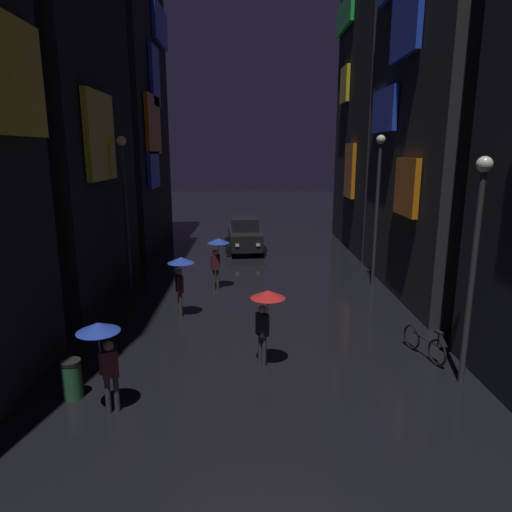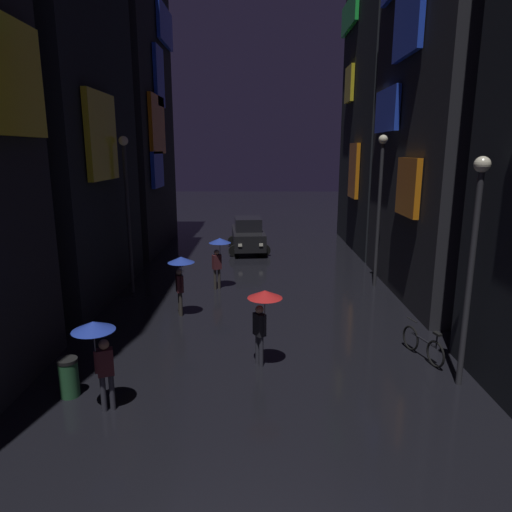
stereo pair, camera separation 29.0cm
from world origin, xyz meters
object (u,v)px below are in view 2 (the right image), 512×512
object	(u,v)px
pedestrian_foreground_left_blue	(219,249)
pedestrian_foreground_right_blue	(181,269)
bicycle_parked_at_storefront	(423,345)
trash_bin	(69,377)
car_distant	(248,235)
streetlamp_right_far	(380,195)
pedestrian_near_crossing_blue	(97,341)
pedestrian_midstreet_centre_red	(263,307)
streetlamp_right_near	(473,248)
streetlamp_left_far	(127,199)

from	to	relation	value
pedestrian_foreground_left_blue	pedestrian_foreground_right_blue	bearing A→B (deg)	-107.25
bicycle_parked_at_storefront	trash_bin	size ratio (longest dim) A/B	1.89
pedestrian_foreground_left_blue	trash_bin	world-z (taller)	pedestrian_foreground_left_blue
car_distant	streetlamp_right_far	xyz separation A→B (m)	(5.52, -6.85, 2.89)
car_distant	streetlamp_right_far	bearing A→B (deg)	-51.14
streetlamp_right_far	trash_bin	distance (m)	13.35
pedestrian_foreground_right_blue	bicycle_parked_at_storefront	world-z (taller)	pedestrian_foreground_right_blue
pedestrian_near_crossing_blue	car_distant	world-z (taller)	pedestrian_near_crossing_blue
pedestrian_midstreet_centre_red	streetlamp_right_far	xyz separation A→B (m)	(4.79, 7.45, 2.15)
pedestrian_foreground_left_blue	car_distant	xyz separation A→B (m)	(1.02, 7.26, -0.74)
bicycle_parked_at_storefront	car_distant	bearing A→B (deg)	110.40
pedestrian_midstreet_centre_red	trash_bin	world-z (taller)	pedestrian_midstreet_centre_red
pedestrian_midstreet_centre_red	streetlamp_right_near	xyz separation A→B (m)	(4.79, -0.91, 1.75)
pedestrian_near_crossing_blue	bicycle_parked_at_storefront	size ratio (longest dim) A/B	1.20
pedestrian_foreground_left_blue	trash_bin	bearing A→B (deg)	-107.92
streetlamp_right_far	trash_bin	size ratio (longest dim) A/B	6.67
streetlamp_left_far	trash_bin	size ratio (longest dim) A/B	6.59
pedestrian_midstreet_centre_red	streetlamp_left_far	distance (m)	8.58
bicycle_parked_at_storefront	streetlamp_left_far	xyz separation A→B (m)	(-9.60, 5.96, 3.39)
streetlamp_left_far	pedestrian_foreground_left_blue	bearing A→B (deg)	9.09
streetlamp_right_near	streetlamp_right_far	size ratio (longest dim) A/B	0.88
bicycle_parked_at_storefront	streetlamp_right_near	size ratio (longest dim) A/B	0.32
pedestrian_foreground_left_blue	pedestrian_foreground_right_blue	world-z (taller)	same
pedestrian_near_crossing_blue	streetlamp_right_near	distance (m)	8.59
streetlamp_left_far	pedestrian_foreground_right_blue	bearing A→B (deg)	-47.98
car_distant	trash_bin	world-z (taller)	car_distant
car_distant	streetlamp_right_far	size ratio (longest dim) A/B	0.69
pedestrian_near_crossing_blue	pedestrian_midstreet_centre_red	size ratio (longest dim) A/B	1.00
streetlamp_left_far	bicycle_parked_at_storefront	bearing A→B (deg)	-31.82
pedestrian_foreground_right_blue	trash_bin	bearing A→B (deg)	-108.33
streetlamp_right_near	streetlamp_right_far	distance (m)	8.37
bicycle_parked_at_storefront	streetlamp_right_near	distance (m)	3.38
trash_bin	pedestrian_near_crossing_blue	bearing A→B (deg)	-34.36
trash_bin	pedestrian_foreground_left_blue	bearing A→B (deg)	72.08
trash_bin	pedestrian_midstreet_centre_red	bearing A→B (deg)	18.60
pedestrian_foreground_right_blue	pedestrian_near_crossing_blue	bearing A→B (deg)	-97.23
bicycle_parked_at_storefront	streetlamp_right_far	xyz separation A→B (m)	(0.40, 6.93, 3.43)
pedestrian_midstreet_centre_red	pedestrian_near_crossing_blue	bearing A→B (deg)	-148.00
pedestrian_foreground_right_blue	pedestrian_foreground_left_blue	bearing A→B (deg)	72.75
bicycle_parked_at_storefront	trash_bin	world-z (taller)	bicycle_parked_at_storefront
bicycle_parked_at_storefront	streetlamp_right_far	bearing A→B (deg)	86.73
pedestrian_foreground_left_blue	pedestrian_near_crossing_blue	bearing A→B (deg)	-100.86
streetlamp_left_far	car_distant	bearing A→B (deg)	60.17
pedestrian_midstreet_centre_red	trash_bin	size ratio (longest dim) A/B	2.28
pedestrian_foreground_right_blue	streetlamp_right_far	bearing A→B (deg)	26.02
bicycle_parked_at_storefront	car_distant	size ratio (longest dim) A/B	0.41
streetlamp_left_far	streetlamp_right_far	size ratio (longest dim) A/B	0.99
pedestrian_foreground_left_blue	car_distant	world-z (taller)	pedestrian_foreground_left_blue
pedestrian_near_crossing_blue	pedestrian_foreground_right_blue	xyz separation A→B (m)	(0.76, 5.96, 0.00)
pedestrian_foreground_right_blue	bicycle_parked_at_storefront	xyz separation A→B (m)	(7.16, -3.24, -1.28)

